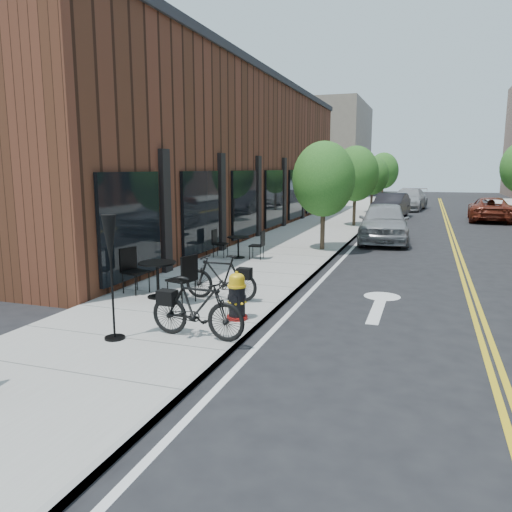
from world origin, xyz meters
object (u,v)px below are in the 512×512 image
at_px(parked_car_c, 409,199).
at_px(bicycle_left, 221,277).
at_px(fire_hydrant, 237,297).
at_px(parked_car_far, 490,209).
at_px(bistro_set_c, 238,244).
at_px(parked_car_b, 391,206).
at_px(patio_umbrella, 110,251).
at_px(bicycle_right, 197,308).
at_px(parked_car_a, 384,222).
at_px(bistro_set_b, 158,274).

bearing_deg(parked_car_c, bicycle_left, -88.65).
bearing_deg(fire_hydrant, parked_car_far, 61.42).
distance_m(bicycle_left, bistro_set_c, 5.25).
distance_m(bicycle_left, parked_car_b, 21.31).
bearing_deg(bistro_set_c, patio_umbrella, -86.46).
bearing_deg(parked_car_c, bicycle_right, -87.06).
bearing_deg(bicycle_right, parked_car_b, -0.86).
height_order(patio_umbrella, parked_car_a, patio_umbrella).
bearing_deg(bicycle_left, fire_hydrant, 35.39).
height_order(patio_umbrella, parked_car_far, patio_umbrella).
relative_size(parked_car_a, parked_car_b, 1.04).
bearing_deg(bicycle_right, bistro_set_c, 18.58).
distance_m(parked_car_a, parked_car_b, 10.19).
bearing_deg(parked_car_a, parked_car_c, 85.00).
xyz_separation_m(bicycle_right, patio_umbrella, (-1.31, -0.50, 0.99)).
bearing_deg(bistro_set_b, bicycle_left, 26.25).
distance_m(bicycle_right, bistro_set_b, 2.97).
bearing_deg(parked_car_a, patio_umbrella, -107.05).
bearing_deg(parked_car_far, fire_hydrant, 76.14).
height_order(bicycle_left, parked_car_a, parked_car_a).
relative_size(bicycle_left, parked_car_b, 0.37).
height_order(bistro_set_c, parked_car_far, parked_car_far).
distance_m(fire_hydrant, parked_car_far, 23.68).
bearing_deg(fire_hydrant, bistro_set_c, 98.75).
distance_m(bicycle_left, bicycle_right, 2.52).
relative_size(bicycle_left, bicycle_right, 0.96).
bearing_deg(bistro_set_b, parked_car_b, 96.53).
xyz_separation_m(bicycle_left, parked_car_b, (2.11, 21.20, 0.13)).
bearing_deg(parked_car_far, patio_umbrella, 73.93).
xyz_separation_m(bistro_set_c, parked_car_a, (4.07, 6.00, 0.25)).
distance_m(bistro_set_c, parked_car_b, 16.57).
height_order(bistro_set_b, parked_car_a, parked_car_a).
bearing_deg(bicycle_left, parked_car_c, 174.33).
bearing_deg(parked_car_b, parked_car_c, 90.39).
relative_size(bicycle_right, parked_car_far, 0.36).
xyz_separation_m(bicycle_right, bistro_set_b, (-2.02, 2.18, -0.00)).
bearing_deg(fire_hydrant, parked_car_c, 74.01).
relative_size(parked_car_c, parked_car_far, 1.09).
xyz_separation_m(bistro_set_c, parked_car_c, (4.41, 23.10, 0.20)).
relative_size(bistro_set_b, parked_car_c, 0.37).
relative_size(bicycle_left, parked_car_far, 0.34).
bearing_deg(parked_car_far, bicycle_right, 76.41).
xyz_separation_m(bistro_set_b, patio_umbrella, (0.70, -2.69, 0.99)).
height_order(bicycle_left, parked_car_c, parked_car_c).
height_order(parked_car_a, parked_car_far, parked_car_a).
height_order(parked_car_a, parked_car_b, parked_car_a).
bearing_deg(parked_car_b, bistro_set_c, -95.72).
relative_size(bistro_set_b, bistro_set_c, 1.19).
xyz_separation_m(patio_umbrella, parked_car_b, (2.82, 24.15, -0.88)).
relative_size(parked_car_a, parked_car_far, 0.98).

